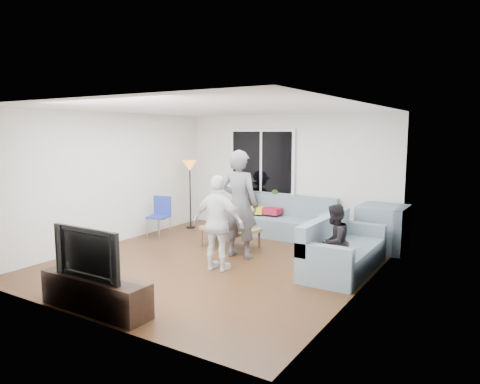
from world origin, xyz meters
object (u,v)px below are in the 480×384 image
Objects in this scene: sofa_right_section at (345,245)px; spectator_right at (334,242)px; spectator_back at (246,202)px; television at (93,252)px; side_chair at (159,217)px; sofa_back_section at (281,216)px; floor_lamp at (190,195)px; tv_console at (95,293)px; player_right at (218,223)px; coffee_table at (230,238)px; player_left at (239,204)px.

sofa_right_section is 0.53m from spectator_right.
spectator_back is 1.18× the size of television.
sofa_right_section is 2.33× the size of side_chair.
sofa_back_section is at bearing 50.54° from sofa_right_section.
floor_lamp is at bearing -102.58° from spectator_right.
tv_console is at bearing 146.18° from sofa_right_section.
sofa_back_section is 2.85m from spectator_right.
sofa_back_section is 2.20m from floor_lamp.
floor_lamp is (-2.14, -0.38, 0.36)m from sofa_back_section.
floor_lamp is 1.01× the size of player_right.
floor_lamp is 1.32m from spectator_back.
sofa_right_section is 3.84m from television.
sofa_right_section is at bearing -16.58° from floor_lamp.
floor_lamp is at bearing 76.37° from side_chair.
sofa_back_section is 1.47× the size of floor_lamp.
player_right is (2.33, -1.16, 0.34)m from side_chair.
tv_console is 1.45× the size of television.
player_right reaches higher than spectator_back.
player_right is 1.40× the size of television.
coffee_table is at bearing -105.90° from sofa_back_section.
player_left reaches higher than coffee_table.
tv_console is 0.54m from television.
tv_console is (1.94, -3.31, -0.21)m from side_chair.
floor_lamp is 0.97× the size of tv_console.
sofa_right_section is 1.73× the size of spectator_right.
spectator_right is (4.07, -0.63, 0.15)m from side_chair.
player_right is at bearing -62.65° from spectator_right.
coffee_table is 3.44m from television.
sofa_right_section is 1.30× the size of player_right.
player_right is at bearing -40.14° from side_chair.
side_chair is at bearing 120.40° from tv_console.
sofa_right_section is at bearing -14.42° from spectator_back.
coffee_table is 1.76m from side_chair.
spectator_right is at bearing 169.28° from player_left.
sofa_back_section and sofa_right_section have the same top height.
tv_console is (0.69, -4.80, -0.43)m from spectator_back.
player_left is at bearing -87.13° from sofa_back_section.
spectator_back is (-2.82, 1.62, 0.23)m from sofa_right_section.
spectator_back is at bearing -71.66° from player_right.
player_right is 1.18× the size of spectator_back.
television reaches higher than side_chair.
sofa_right_section is 3.26m from spectator_back.
tv_console is (-0.29, -2.95, -0.74)m from player_left.
spectator_back reaches higher than side_chair.
player_left reaches higher than side_chair.
sofa_back_section is 1.90m from player_left.
spectator_right is at bearing -22.41° from side_chair.
player_left is 1.20× the size of tv_console.
side_chair is (-1.75, -0.09, 0.23)m from coffee_table.
coffee_table is 1.00m from player_left.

